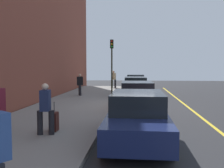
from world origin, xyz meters
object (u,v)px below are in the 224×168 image
parked_car_white (136,82)px  pedestrian_tan_coat (114,79)px  parked_car_green (135,87)px  parked_car_red (137,97)px  traffic_light_pole (112,57)px  rolling_suitcase (54,122)px  parked_car_navy (137,117)px  pedestrian_black_coat (80,84)px  pedestrian_navy_coat (45,107)px

parked_car_white → pedestrian_tan_coat: bearing=-104.7°
parked_car_white → parked_car_green: (5.85, -0.02, -0.00)m
parked_car_red → traffic_light_pole: (-7.43, -2.02, 2.33)m
parked_car_white → rolling_suitcase: 17.07m
parked_car_white → traffic_light_pole: bearing=-23.7°
parked_car_navy → pedestrian_tan_coat: 17.97m
pedestrian_black_coat → traffic_light_pole: bearing=131.1°
parked_car_navy → rolling_suitcase: 2.82m
parked_car_navy → pedestrian_navy_coat: (0.09, -2.91, 0.27)m
pedestrian_black_coat → rolling_suitcase: 10.57m
parked_car_white → parked_car_green: same height
pedestrian_black_coat → rolling_suitcase: size_ratio=1.64×
pedestrian_tan_coat → rolling_suitcase: (17.44, -0.48, -0.61)m
rolling_suitcase → pedestrian_tan_coat: bearing=178.4°
pedestrian_navy_coat → rolling_suitcase: pedestrian_navy_coat is taller
pedestrian_black_coat → rolling_suitcase: bearing=7.9°
parked_car_white → pedestrian_navy_coat: 17.55m
parked_car_green → pedestrian_navy_coat: 11.81m
rolling_suitcase → pedestrian_navy_coat: bearing=-15.6°
pedestrian_navy_coat → rolling_suitcase: size_ratio=1.66×
rolling_suitcase → traffic_light_pole: bearing=176.4°
parked_car_green → pedestrian_tan_coat: (-6.44, -2.22, 0.32)m
parked_car_red → traffic_light_pole: size_ratio=1.00×
pedestrian_navy_coat → pedestrian_tan_coat: bearing=178.1°
traffic_light_pole → pedestrian_black_coat: bearing=-48.9°
pedestrian_navy_coat → pedestrian_black_coat: size_ratio=1.01×
pedestrian_navy_coat → parked_car_red: bearing=151.7°
pedestrian_tan_coat → rolling_suitcase: bearing=-1.6°
pedestrian_black_coat → pedestrian_tan_coat: bearing=164.5°
pedestrian_tan_coat → parked_car_white: bearing=75.3°
pedestrian_navy_coat → pedestrian_tan_coat: size_ratio=0.94×
parked_car_red → rolling_suitcase: parked_car_red is taller
parked_car_navy → traffic_light_pole: bearing=-171.1°
parked_car_white → pedestrian_black_coat: 7.64m
parked_car_white → pedestrian_navy_coat: pedestrian_navy_coat is taller
parked_car_red → rolling_suitcase: (4.97, -2.79, -0.29)m
rolling_suitcase → parked_car_navy: bearing=82.3°
pedestrian_navy_coat → traffic_light_pole: 13.06m
parked_car_red → parked_car_white: bearing=-179.6°
parked_car_white → rolling_suitcase: parked_car_white is taller
parked_car_white → parked_car_navy: bearing=0.2°
pedestrian_navy_coat → rolling_suitcase: 0.74m
parked_car_green → pedestrian_navy_coat: size_ratio=2.78×
pedestrian_black_coat → traffic_light_pole: size_ratio=0.37×
parked_car_navy → pedestrian_tan_coat: (-17.82, -2.30, 0.32)m
parked_car_red → pedestrian_tan_coat: size_ratio=2.50×
parked_car_green → traffic_light_pole: bearing=-125.9°
parked_car_navy → parked_car_white: bearing=-179.8°
pedestrian_navy_coat → parked_car_navy: bearing=91.7°
parked_car_white → rolling_suitcase: size_ratio=4.61×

